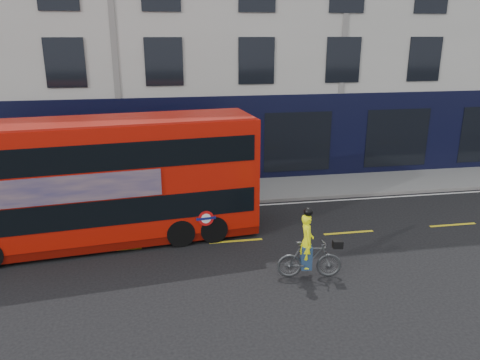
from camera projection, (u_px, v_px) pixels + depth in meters
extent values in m
plane|color=black|center=(109.00, 273.00, 13.60)|extent=(120.00, 120.00, 0.00)
cube|color=slate|center=(123.00, 197.00, 19.69)|extent=(60.00, 3.00, 0.12)
cube|color=slate|center=(120.00, 210.00, 18.28)|extent=(60.00, 0.12, 0.13)
cube|color=#B3B0A9|center=(120.00, 16.00, 23.56)|extent=(50.00, 10.00, 15.00)
cube|color=black|center=(122.00, 144.00, 20.50)|extent=(50.00, 0.08, 4.00)
cube|color=silver|center=(120.00, 214.00, 18.02)|extent=(58.00, 0.10, 0.01)
cube|color=#B71307|center=(99.00, 178.00, 14.98)|extent=(10.31, 3.41, 3.63)
cube|color=#5B0903|center=(104.00, 234.00, 15.57)|extent=(10.30, 3.36, 0.28)
cube|color=black|center=(101.00, 201.00, 15.22)|extent=(9.91, 3.40, 0.83)
cube|color=black|center=(96.00, 149.00, 14.70)|extent=(9.91, 3.40, 0.83)
cube|color=#98140A|center=(94.00, 121.00, 14.43)|extent=(10.10, 3.29, 0.07)
cube|color=black|center=(250.00, 188.00, 16.58)|extent=(0.27, 2.06, 0.83)
cube|color=black|center=(250.00, 139.00, 16.05)|extent=(0.27, 2.06, 0.83)
cube|color=#926E65|center=(66.00, 190.00, 13.63)|extent=(5.49, 0.65, 0.83)
cylinder|color=red|center=(206.00, 218.00, 15.15)|extent=(0.51, 0.08, 0.51)
cylinder|color=white|center=(206.00, 218.00, 15.15)|extent=(0.33, 0.06, 0.33)
cube|color=#0C1459|center=(206.00, 219.00, 15.15)|extent=(0.64, 0.09, 0.08)
cylinder|color=black|center=(207.00, 218.00, 16.45)|extent=(1.17, 2.44, 0.92)
cylinder|color=black|center=(176.00, 221.00, 16.15)|extent=(1.17, 2.44, 0.92)
imported|color=#414446|center=(309.00, 259.00, 13.21)|extent=(1.90, 0.78, 1.11)
imported|color=#EFF50C|center=(307.00, 241.00, 13.03)|extent=(0.46, 0.62, 1.57)
cube|color=black|center=(338.00, 244.00, 13.09)|extent=(0.31, 0.26, 0.22)
cube|color=navy|center=(306.00, 257.00, 13.18)|extent=(0.35, 0.42, 0.69)
sphere|color=black|center=(308.00, 212.00, 12.77)|extent=(0.26, 0.26, 0.26)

